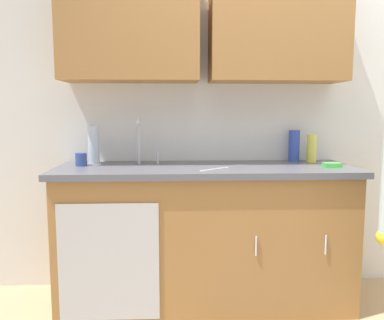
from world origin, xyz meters
TOP-DOWN VIEW (x-y plane):
  - kitchen_wall_with_uppers at (-0.14, 0.99)m, footprint 4.80×0.44m
  - counter_cabinet at (-0.55, 0.70)m, footprint 1.90×0.62m
  - countertop at (-0.55, 0.70)m, footprint 1.96×0.66m
  - sink at (-0.96, 0.71)m, footprint 0.50×0.36m
  - bottle_soap at (-1.32, 0.89)m, footprint 0.08×0.08m
  - bottle_water_tall at (0.11, 0.93)m, footprint 0.08×0.08m
  - bottle_cleaner_spray at (0.22, 0.86)m, footprint 0.07×0.07m
  - cup_by_sink at (-1.38, 0.75)m, footprint 0.08×0.08m
  - knife_on_counter at (-0.50, 0.54)m, footprint 0.20×0.17m
  - sponge at (0.27, 0.61)m, footprint 0.11×0.07m

SIDE VIEW (x-z plane):
  - counter_cabinet at x=-0.55m, z-range 0.00..0.90m
  - countertop at x=-0.55m, z-range 0.90..0.94m
  - sink at x=-0.96m, z-range 0.75..1.10m
  - knife_on_counter at x=-0.50m, z-range 0.94..0.95m
  - sponge at x=0.27m, z-range 0.94..0.97m
  - cup_by_sink at x=-1.38m, z-range 0.94..1.03m
  - bottle_cleaner_spray at x=0.22m, z-range 0.94..1.14m
  - bottle_water_tall at x=0.11m, z-range 0.94..1.17m
  - bottle_soap at x=-1.32m, z-range 0.94..1.20m
  - kitchen_wall_with_uppers at x=-0.14m, z-range 0.13..2.83m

